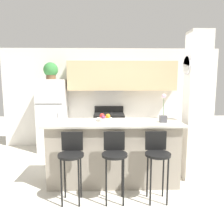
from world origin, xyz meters
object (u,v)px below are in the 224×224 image
object	(u,v)px
refrigerator	(53,115)
bar_stool_left	(71,156)
bar_stool_mid	(114,156)
bar_stool_right	(157,155)
fruit_bowl	(104,118)
potted_plant_on_fridge	(51,70)
orchid_vase	(163,114)
stove_range	(109,131)

from	to	relation	value
refrigerator	bar_stool_left	xyz separation A→B (m)	(0.84, -2.39, -0.21)
bar_stool_mid	bar_stool_right	xyz separation A→B (m)	(0.61, 0.00, 0.00)
refrigerator	bar_stool_left	world-z (taller)	refrigerator
bar_stool_mid	bar_stool_right	world-z (taller)	same
fruit_bowl	potted_plant_on_fridge	bearing A→B (deg)	127.10
bar_stool_mid	fruit_bowl	bearing A→B (deg)	102.30
orchid_vase	fruit_bowl	world-z (taller)	orchid_vase
refrigerator	bar_stool_mid	size ratio (longest dim) A/B	1.76
stove_range	potted_plant_on_fridge	world-z (taller)	potted_plant_on_fridge
stove_range	bar_stool_right	bearing A→B (deg)	-74.81
bar_stool_left	potted_plant_on_fridge	world-z (taller)	potted_plant_on_fridge
stove_range	bar_stool_right	world-z (taller)	stove_range
refrigerator	bar_stool_left	bearing A→B (deg)	-70.74
stove_range	bar_stool_left	bearing A→B (deg)	-103.17
refrigerator	bar_stool_right	distance (m)	3.17
refrigerator	bar_stool_right	xyz separation A→B (m)	(2.06, -2.39, -0.21)
potted_plant_on_fridge	bar_stool_left	bearing A→B (deg)	-70.74
stove_range	orchid_vase	bearing A→B (deg)	-65.80
refrigerator	fruit_bowl	size ratio (longest dim) A/B	6.82
potted_plant_on_fridge	fruit_bowl	world-z (taller)	potted_plant_on_fridge
bar_stool_mid	fruit_bowl	distance (m)	0.81
orchid_vase	bar_stool_right	bearing A→B (deg)	-111.79
bar_stool_right	potted_plant_on_fridge	distance (m)	3.42
bar_stool_mid	orchid_vase	xyz separation A→B (m)	(0.82, 0.51, 0.52)
potted_plant_on_fridge	fruit_bowl	bearing A→B (deg)	-52.90
bar_stool_right	orchid_vase	distance (m)	0.76
stove_range	orchid_vase	xyz separation A→B (m)	(0.86, -1.92, 0.73)
refrigerator	orchid_vase	xyz separation A→B (m)	(2.27, -1.88, 0.31)
fruit_bowl	bar_stool_right	bearing A→B (deg)	-41.41
orchid_vase	fruit_bowl	size ratio (longest dim) A/B	1.81
refrigerator	bar_stool_mid	bearing A→B (deg)	-58.80
bar_stool_left	orchid_vase	bearing A→B (deg)	19.56
stove_range	bar_stool_right	distance (m)	2.52
bar_stool_right	refrigerator	bearing A→B (deg)	130.76
bar_stool_left	bar_stool_mid	xyz separation A→B (m)	(0.61, 0.00, 0.00)
bar_stool_right	fruit_bowl	world-z (taller)	fruit_bowl
orchid_vase	fruit_bowl	distance (m)	0.98
potted_plant_on_fridge	fruit_bowl	xyz separation A→B (m)	(1.30, -1.72, -0.87)
stove_range	potted_plant_on_fridge	size ratio (longest dim) A/B	2.64
potted_plant_on_fridge	orchid_vase	xyz separation A→B (m)	(2.27, -1.88, -0.78)
bar_stool_left	refrigerator	bearing A→B (deg)	109.26
stove_range	fruit_bowl	size ratio (longest dim) A/B	4.14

